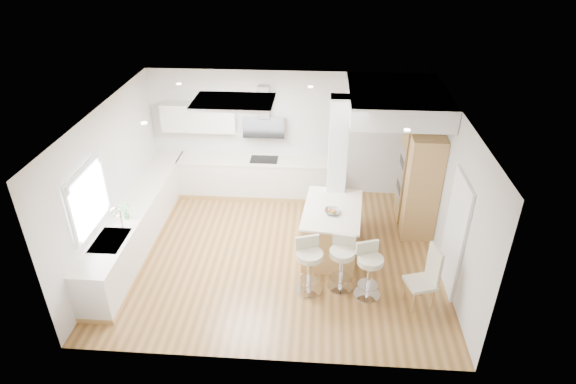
# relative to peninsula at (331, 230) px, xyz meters

# --- Properties ---
(ground) EXTENTS (6.00, 6.00, 0.00)m
(ground) POSITION_rel_peninsula_xyz_m (-0.98, -0.18, -0.48)
(ground) COLOR olive
(ground) RESTS_ON ground
(ceiling) EXTENTS (6.00, 5.00, 0.02)m
(ceiling) POSITION_rel_peninsula_xyz_m (-0.98, -0.18, -0.48)
(ceiling) COLOR silver
(ceiling) RESTS_ON ground
(wall_back) EXTENTS (6.00, 0.04, 2.80)m
(wall_back) POSITION_rel_peninsula_xyz_m (-0.98, 2.32, 0.92)
(wall_back) COLOR beige
(wall_back) RESTS_ON ground
(wall_left) EXTENTS (0.04, 5.00, 2.80)m
(wall_left) POSITION_rel_peninsula_xyz_m (-3.98, -0.18, 0.92)
(wall_left) COLOR beige
(wall_left) RESTS_ON ground
(wall_right) EXTENTS (0.04, 5.00, 2.80)m
(wall_right) POSITION_rel_peninsula_xyz_m (2.02, -0.18, 0.92)
(wall_right) COLOR beige
(wall_right) RESTS_ON ground
(skylight) EXTENTS (4.10, 2.10, 0.06)m
(skylight) POSITION_rel_peninsula_xyz_m (-1.78, 0.42, 2.29)
(skylight) COLOR white
(skylight) RESTS_ON ground
(window_left) EXTENTS (0.06, 1.28, 1.07)m
(window_left) POSITION_rel_peninsula_xyz_m (-3.94, -1.08, 1.22)
(window_left) COLOR silver
(window_left) RESTS_ON ground
(doorway_right) EXTENTS (0.05, 1.00, 2.10)m
(doorway_right) POSITION_rel_peninsula_xyz_m (1.99, -0.78, 0.52)
(doorway_right) COLOR #483F39
(doorway_right) RESTS_ON ground
(counter_left) EXTENTS (0.63, 4.50, 1.35)m
(counter_left) POSITION_rel_peninsula_xyz_m (-3.68, 0.05, -0.02)
(counter_left) COLOR tan
(counter_left) RESTS_ON ground
(counter_back) EXTENTS (3.62, 0.63, 2.50)m
(counter_back) POSITION_rel_peninsula_xyz_m (-1.90, 2.04, 0.22)
(counter_back) COLOR tan
(counter_back) RESTS_ON ground
(pillar) EXTENTS (0.35, 0.35, 2.80)m
(pillar) POSITION_rel_peninsula_xyz_m (0.07, 0.77, 0.92)
(pillar) COLOR white
(pillar) RESTS_ON ground
(soffit) EXTENTS (1.78, 2.20, 0.40)m
(soffit) POSITION_rel_peninsula_xyz_m (1.12, 1.22, 2.12)
(soffit) COLOR silver
(soffit) RESTS_ON ground
(oven_column) EXTENTS (0.63, 1.21, 2.10)m
(oven_column) POSITION_rel_peninsula_xyz_m (1.69, 1.04, 0.57)
(oven_column) COLOR tan
(oven_column) RESTS_ON ground
(peninsula) EXTENTS (1.17, 1.64, 1.02)m
(peninsula) POSITION_rel_peninsula_xyz_m (0.00, 0.00, 0.00)
(peninsula) COLOR tan
(peninsula) RESTS_ON ground
(bar_stool_a) EXTENTS (0.58, 0.58, 1.02)m
(bar_stool_a) POSITION_rel_peninsula_xyz_m (-0.38, -1.14, 0.09)
(bar_stool_a) COLOR silver
(bar_stool_a) RESTS_ON ground
(bar_stool_b) EXTENTS (0.51, 0.51, 0.99)m
(bar_stool_b) POSITION_rel_peninsula_xyz_m (0.16, -1.02, 0.08)
(bar_stool_b) COLOR silver
(bar_stool_b) RESTS_ON ground
(bar_stool_c) EXTENTS (0.57, 0.57, 0.99)m
(bar_stool_c) POSITION_rel_peninsula_xyz_m (0.60, -1.19, 0.08)
(bar_stool_c) COLOR silver
(bar_stool_c) RESTS_ON ground
(dining_chair) EXTENTS (0.53, 0.53, 1.11)m
(dining_chair) POSITION_rel_peninsula_xyz_m (1.50, -1.34, 0.11)
(dining_chair) COLOR beige
(dining_chair) RESTS_ON ground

